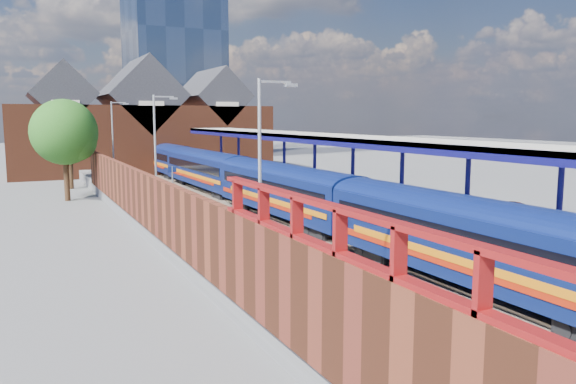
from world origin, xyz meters
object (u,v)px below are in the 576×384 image
at_px(lamp_post_c, 157,145).
at_px(parked_car_red, 515,215).
at_px(train, 240,176).
at_px(parked_car_dark, 517,228).
at_px(lamp_post_d, 114,137).
at_px(platform_sign, 172,179).
at_px(lamp_post_b, 263,166).
at_px(parked_car_blue, 337,184).
at_px(parked_car_silver, 500,216).

bearing_deg(lamp_post_c, parked_car_red, -42.78).
height_order(train, parked_car_dark, train).
bearing_deg(train, lamp_post_c, -139.54).
distance_m(lamp_post_d, parked_car_dark, 34.39).
bearing_deg(platform_sign, lamp_post_b, -94.33).
height_order(platform_sign, parked_car_blue, platform_sign).
relative_size(lamp_post_d, platform_sign, 2.80).
xyz_separation_m(parked_car_red, parked_car_blue, (-0.36, 16.93, -0.22)).
relative_size(lamp_post_c, parked_car_blue, 1.76).
relative_size(parked_car_silver, parked_car_dark, 0.90).
height_order(platform_sign, parked_car_silver, platform_sign).
height_order(train, lamp_post_b, lamp_post_b).
bearing_deg(lamp_post_c, lamp_post_d, 90.00).
relative_size(platform_sign, parked_car_red, 0.55).
height_order(lamp_post_b, parked_car_dark, lamp_post_b).
bearing_deg(parked_car_red, lamp_post_c, 70.26).
xyz_separation_m(train, parked_car_red, (7.01, -20.45, -0.35)).
bearing_deg(lamp_post_c, parked_car_dark, -50.75).
bearing_deg(platform_sign, lamp_post_d, 95.56).
xyz_separation_m(lamp_post_d, parked_car_dark, (12.84, -31.72, -3.37)).
xyz_separation_m(lamp_post_b, parked_car_dark, (12.84, 0.28, -3.37)).
relative_size(lamp_post_c, parked_car_silver, 1.79).
xyz_separation_m(lamp_post_c, lamp_post_d, (0.00, 16.00, 0.00)).
height_order(lamp_post_c, parked_car_blue, lamp_post_c).
distance_m(lamp_post_c, parked_car_dark, 20.58).
relative_size(lamp_post_b, parked_car_dark, 1.62).
distance_m(train, lamp_post_d, 12.51).
bearing_deg(parked_car_blue, lamp_post_b, 121.77).
height_order(lamp_post_d, parked_car_dark, lamp_post_d).
bearing_deg(parked_car_red, platform_sign, 63.64).
distance_m(lamp_post_c, platform_sign, 3.34).
relative_size(parked_car_red, parked_car_dark, 1.05).
bearing_deg(lamp_post_b, lamp_post_c, 90.00).
height_order(lamp_post_b, parked_car_silver, lamp_post_b).
xyz_separation_m(lamp_post_d, parked_car_blue, (14.50, -12.83, -3.44)).
relative_size(lamp_post_b, lamp_post_c, 1.00).
relative_size(lamp_post_d, parked_car_dark, 1.62).
distance_m(platform_sign, parked_car_red, 20.77).
distance_m(parked_car_silver, parked_car_dark, 3.18).
bearing_deg(parked_car_dark, train, 22.07).
distance_m(platform_sign, parked_car_silver, 20.04).
height_order(parked_car_dark, parked_car_blue, parked_car_dark).
xyz_separation_m(train, lamp_post_c, (-7.86, -6.70, 2.87)).
bearing_deg(parked_car_red, parked_car_blue, 24.25).
height_order(lamp_post_d, parked_car_red, lamp_post_d).
bearing_deg(parked_car_dark, platform_sign, 42.47).
distance_m(lamp_post_b, parked_car_silver, 15.23).
xyz_separation_m(platform_sign, parked_car_red, (13.50, -15.75, -0.92)).
bearing_deg(parked_car_red, parked_car_silver, 46.21).
height_order(lamp_post_c, lamp_post_d, same).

